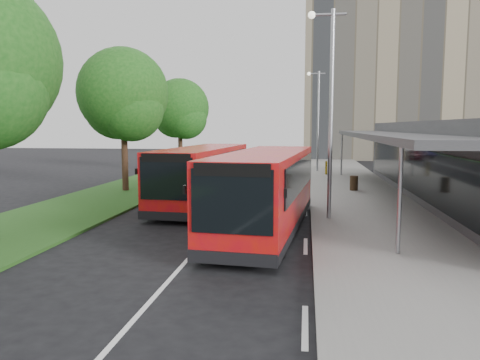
% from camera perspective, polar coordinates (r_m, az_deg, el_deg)
% --- Properties ---
extents(ground, '(120.00, 120.00, 0.00)m').
position_cam_1_polar(ground, '(17.24, -3.09, -6.01)').
color(ground, black).
rests_on(ground, ground).
extents(pavement, '(5.00, 80.00, 0.15)m').
position_cam_1_polar(pavement, '(36.80, 12.26, 0.66)').
color(pavement, slate).
rests_on(pavement, ground).
extents(grass_verge, '(5.00, 80.00, 0.10)m').
position_cam_1_polar(grass_verge, '(38.10, -7.63, 0.91)').
color(grass_verge, '#234E19').
rests_on(grass_verge, ground).
extents(lane_centre_line, '(0.12, 70.00, 0.01)m').
position_cam_1_polar(lane_centre_line, '(31.90, 2.11, -0.20)').
color(lane_centre_line, silver).
rests_on(lane_centre_line, ground).
extents(kerb_dashes, '(0.12, 56.00, 0.01)m').
position_cam_1_polar(kerb_dashes, '(35.71, 8.05, 0.46)').
color(kerb_dashes, silver).
rests_on(kerb_dashes, ground).
extents(office_block, '(22.00, 12.00, 18.00)m').
position_cam_1_polar(office_block, '(59.72, 18.73, 11.24)').
color(office_block, gray).
rests_on(office_block, ground).
extents(station_building, '(7.70, 26.00, 4.00)m').
position_cam_1_polar(station_building, '(25.72, 25.21, 2.12)').
color(station_building, '#333336').
rests_on(station_building, ground).
extents(tree_mid, '(5.09, 5.09, 8.17)m').
position_cam_1_polar(tree_mid, '(27.59, -14.04, 9.53)').
color(tree_mid, '#331E14').
rests_on(tree_mid, ground).
extents(tree_far, '(4.76, 4.76, 7.65)m').
position_cam_1_polar(tree_far, '(38.96, -7.34, 8.24)').
color(tree_far, '#331E14').
rests_on(tree_far, ground).
extents(lamp_post_near, '(1.44, 0.28, 8.00)m').
position_cam_1_polar(lamp_post_near, '(18.56, 10.80, 9.43)').
color(lamp_post_near, '#94969C').
rests_on(lamp_post_near, pavement).
extents(lamp_post_far, '(1.44, 0.28, 8.00)m').
position_cam_1_polar(lamp_post_far, '(38.53, 9.39, 7.89)').
color(lamp_post_far, '#94969C').
rests_on(lamp_post_far, pavement).
extents(bus_main, '(3.43, 10.26, 2.85)m').
position_cam_1_polar(bus_main, '(16.71, 3.18, -1.32)').
color(bus_main, red).
rests_on(bus_main, ground).
extents(bus_second, '(3.14, 9.92, 2.77)m').
position_cam_1_polar(bus_second, '(22.34, -4.53, 0.54)').
color(bus_second, red).
rests_on(bus_second, ground).
extents(litter_bin, '(0.50, 0.50, 0.82)m').
position_cam_1_polar(litter_bin, '(27.27, 13.71, -0.36)').
color(litter_bin, '#362616').
rests_on(litter_bin, pavement).
extents(bollard, '(0.21, 0.21, 1.01)m').
position_cam_1_polar(bollard, '(35.84, 10.47, 1.47)').
color(bollard, yellow).
rests_on(bollard, pavement).
extents(car_near, '(2.24, 3.98, 1.28)m').
position_cam_1_polar(car_near, '(54.90, 6.12, 3.25)').
color(car_near, '#570C1B').
rests_on(car_near, ground).
extents(car_far, '(1.22, 3.24, 1.06)m').
position_cam_1_polar(car_far, '(61.40, 3.49, 3.51)').
color(car_far, navy).
rests_on(car_far, ground).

